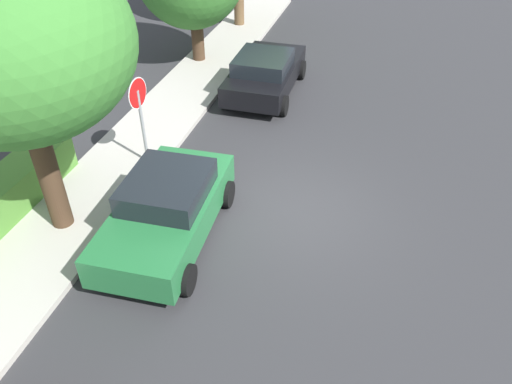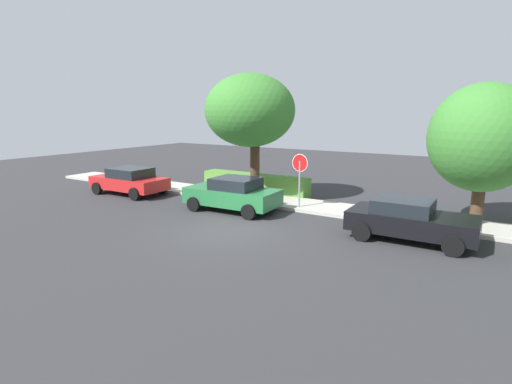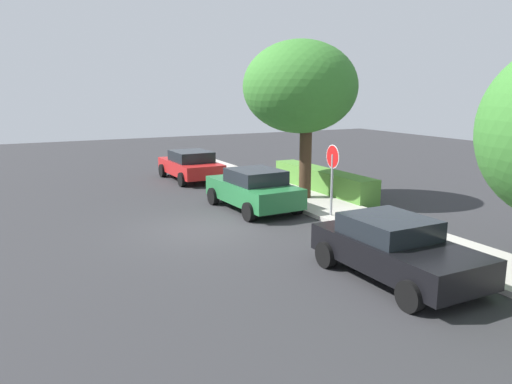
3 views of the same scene
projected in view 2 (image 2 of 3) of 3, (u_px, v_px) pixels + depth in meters
The scene contains 10 objects.
ground_plane at pixel (230, 230), 14.76m from camera, with size 60.00×60.00×0.00m, color #2D2D30.
sidewalk_curb at pixel (290, 203), 18.76m from camera, with size 32.00×2.21×0.14m, color #B2ADA3.
stop_sign at pixel (300, 172), 17.45m from camera, with size 0.78×0.09×2.50m.
parked_car_green at pixel (233, 194), 17.49m from camera, with size 4.19×2.23×1.49m.
parked_car_black at pixel (410, 219), 13.49m from camera, with size 4.13×2.14×1.40m.
parked_car_red at pixel (130, 181), 21.02m from camera, with size 4.18×2.16×1.40m.
street_tree_mid_block at pixel (483, 138), 14.66m from camera, with size 3.84×3.84×5.37m.
street_tree_far at pixel (250, 111), 18.92m from camera, with size 4.30×4.30×6.08m.
fire_hydrant at pixel (140, 181), 22.90m from camera, with size 0.30×0.22×0.72m.
front_yard_hedge at pixel (255, 183), 21.45m from camera, with size 6.20×0.95×1.00m.
Camera 2 is at (8.38, -11.48, 4.33)m, focal length 28.00 mm.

